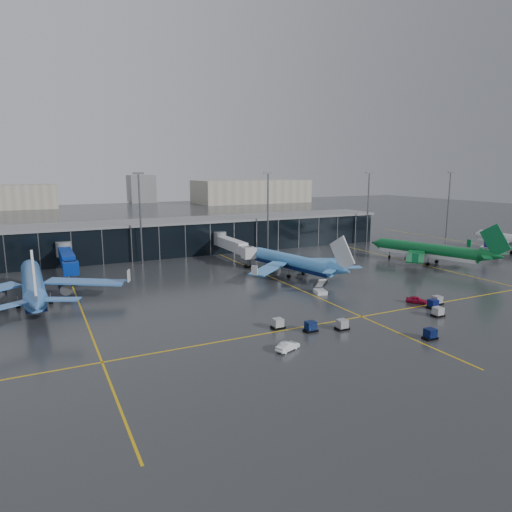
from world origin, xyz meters
name	(u,v)px	position (x,y,z in m)	size (l,w,h in m)	color
ground	(273,302)	(0.00, 0.00, 0.00)	(600.00, 600.00, 0.00)	#282B2D
terminal_pier	(181,236)	(0.00, 62.00, 5.42)	(142.00, 17.00, 10.70)	black
jet_bridges	(67,258)	(-35.00, 42.99, 4.55)	(94.00, 27.50, 7.20)	#595B60
flood_masts	(208,212)	(5.00, 50.00, 13.81)	(203.00, 0.50, 25.50)	#595B60
distant_hangars	(163,193)	(49.94, 270.08, 8.79)	(260.00, 71.00, 22.00)	#B2AD99
taxi_lines	(290,285)	(10.00, 10.61, 0.01)	(220.00, 120.00, 0.02)	gold
airliner_arkefly	(32,271)	(-42.95, 20.72, 6.45)	(36.89, 42.01, 12.91)	#3C76C6
airliner_klm_near	(292,253)	(15.49, 19.10, 5.63)	(32.20, 36.67, 11.27)	#4492E1
airliner_aer_lingus	(427,242)	(57.40, 15.05, 6.06)	(34.63, 39.44, 12.12)	#0B612B
baggage_carts	(384,317)	(11.79, -18.88, 0.76)	(37.11, 16.38, 1.70)	black
mobile_airstair	(320,290)	(12.19, 1.38, 0.77)	(2.94, 3.65, 3.45)	silver
service_van_red	(416,300)	(25.28, -13.08, 0.69)	(1.62, 4.02, 1.37)	maroon
service_van_white	(288,346)	(-9.89, -22.67, 0.67)	(1.43, 4.09, 1.35)	white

